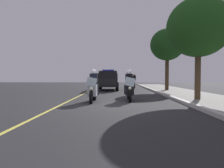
{
  "coord_description": "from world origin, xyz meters",
  "views": [
    {
      "loc": [
        9.5,
        0.34,
        1.29
      ],
      "look_at": [
        -1.9,
        0.0,
        0.9
      ],
      "focal_mm": 32.1,
      "sensor_mm": 36.0,
      "label": 1
    }
  ],
  "objects_px": {
    "police_suv": "(108,79)",
    "police_motorcycle_lead_right": "(129,88)",
    "tree_mid_block": "(198,28)",
    "police_motorcycle_lead_left": "(93,88)",
    "tree_far_back": "(167,45)",
    "cyclist_background": "(134,81)"
  },
  "relations": [
    {
      "from": "cyclist_background",
      "to": "tree_mid_block",
      "type": "xyz_separation_m",
      "value": [
        12.1,
        2.43,
        3.1
      ]
    },
    {
      "from": "police_motorcycle_lead_left",
      "to": "police_motorcycle_lead_right",
      "type": "height_order",
      "value": "same"
    },
    {
      "from": "police_motorcycle_lead_left",
      "to": "police_motorcycle_lead_right",
      "type": "relative_size",
      "value": 1.0
    },
    {
      "from": "police_motorcycle_lead_left",
      "to": "tree_mid_block",
      "type": "xyz_separation_m",
      "value": [
        -0.56,
        5.6,
        3.24
      ]
    },
    {
      "from": "tree_mid_block",
      "to": "tree_far_back",
      "type": "distance_m",
      "value": 7.93
    },
    {
      "from": "cyclist_background",
      "to": "police_motorcycle_lead_right",
      "type": "bearing_deg",
      "value": -6.0
    },
    {
      "from": "cyclist_background",
      "to": "tree_far_back",
      "type": "relative_size",
      "value": 0.31
    },
    {
      "from": "police_suv",
      "to": "tree_far_back",
      "type": "relative_size",
      "value": 0.86
    },
    {
      "from": "police_suv",
      "to": "tree_far_back",
      "type": "distance_m",
      "value": 6.54
    },
    {
      "from": "tree_mid_block",
      "to": "cyclist_background",
      "type": "bearing_deg",
      "value": -168.66
    },
    {
      "from": "cyclist_background",
      "to": "police_motorcycle_lead_left",
      "type": "bearing_deg",
      "value": -14.09
    },
    {
      "from": "police_motorcycle_lead_left",
      "to": "tree_mid_block",
      "type": "distance_m",
      "value": 6.5
    },
    {
      "from": "police_motorcycle_lead_right",
      "to": "tree_mid_block",
      "type": "bearing_deg",
      "value": 89.07
    },
    {
      "from": "police_suv",
      "to": "cyclist_background",
      "type": "xyz_separation_m",
      "value": [
        -3.01,
        2.87,
        -0.22
      ]
    },
    {
      "from": "tree_mid_block",
      "to": "police_suv",
      "type": "bearing_deg",
      "value": -149.77
    },
    {
      "from": "police_motorcycle_lead_right",
      "to": "tree_mid_block",
      "type": "relative_size",
      "value": 0.39
    },
    {
      "from": "police_motorcycle_lead_left",
      "to": "police_motorcycle_lead_right",
      "type": "bearing_deg",
      "value": 107.98
    },
    {
      "from": "police_suv",
      "to": "police_motorcycle_lead_right",
      "type": "bearing_deg",
      "value": 10.07
    },
    {
      "from": "police_suv",
      "to": "tree_mid_block",
      "type": "bearing_deg",
      "value": 30.23
    },
    {
      "from": "police_motorcycle_lead_left",
      "to": "police_suv",
      "type": "distance_m",
      "value": 9.66
    },
    {
      "from": "police_motorcycle_lead_right",
      "to": "police_suv",
      "type": "distance_m",
      "value": 9.18
    },
    {
      "from": "tree_far_back",
      "to": "tree_mid_block",
      "type": "bearing_deg",
      "value": -1.95
    }
  ]
}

